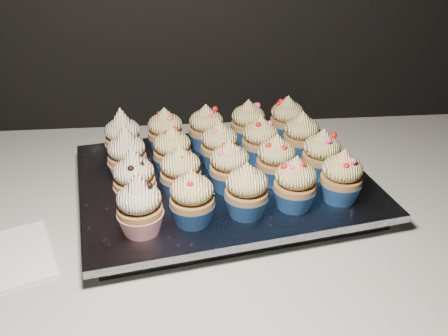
# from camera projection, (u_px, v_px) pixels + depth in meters

# --- Properties ---
(worktop) EXTENTS (2.44, 0.64, 0.04)m
(worktop) POSITION_uv_depth(u_px,v_px,m) (86.00, 214.00, 0.82)
(worktop) COLOR beige
(worktop) RESTS_ON cabinet
(baking_tray) EXTENTS (0.48, 0.39, 0.02)m
(baking_tray) POSITION_uv_depth(u_px,v_px,m) (224.00, 188.00, 0.83)
(baking_tray) COLOR black
(baking_tray) RESTS_ON worktop
(foil_lining) EXTENTS (0.52, 0.44, 0.01)m
(foil_lining) POSITION_uv_depth(u_px,v_px,m) (224.00, 180.00, 0.82)
(foil_lining) COLOR silver
(foil_lining) RESTS_ON baking_tray
(cupcake_0) EXTENTS (0.06, 0.06, 0.10)m
(cupcake_0) POSITION_uv_depth(u_px,v_px,m) (140.00, 207.00, 0.67)
(cupcake_0) COLOR red
(cupcake_0) RESTS_ON foil_lining
(cupcake_1) EXTENTS (0.06, 0.06, 0.08)m
(cupcake_1) POSITION_uv_depth(u_px,v_px,m) (192.00, 199.00, 0.69)
(cupcake_1) COLOR navy
(cupcake_1) RESTS_ON foil_lining
(cupcake_2) EXTENTS (0.06, 0.06, 0.08)m
(cupcake_2) POSITION_uv_depth(u_px,v_px,m) (247.00, 191.00, 0.70)
(cupcake_2) COLOR navy
(cupcake_2) RESTS_ON foil_lining
(cupcake_3) EXTENTS (0.06, 0.06, 0.08)m
(cupcake_3) POSITION_uv_depth(u_px,v_px,m) (295.00, 184.00, 0.72)
(cupcake_3) COLOR navy
(cupcake_3) RESTS_ON foil_lining
(cupcake_4) EXTENTS (0.06, 0.06, 0.08)m
(cupcake_4) POSITION_uv_depth(u_px,v_px,m) (341.00, 177.00, 0.74)
(cupcake_4) COLOR navy
(cupcake_4) RESTS_ON foil_lining
(cupcake_5) EXTENTS (0.06, 0.06, 0.10)m
(cupcake_5) POSITION_uv_depth(u_px,v_px,m) (134.00, 179.00, 0.73)
(cupcake_5) COLOR red
(cupcake_5) RESTS_ON foil_lining
(cupcake_6) EXTENTS (0.06, 0.06, 0.08)m
(cupcake_6) POSITION_uv_depth(u_px,v_px,m) (181.00, 173.00, 0.75)
(cupcake_6) COLOR navy
(cupcake_6) RESTS_ON foil_lining
(cupcake_7) EXTENTS (0.06, 0.06, 0.08)m
(cupcake_7) POSITION_uv_depth(u_px,v_px,m) (230.00, 167.00, 0.77)
(cupcake_7) COLOR navy
(cupcake_7) RESTS_ON foil_lining
(cupcake_8) EXTENTS (0.06, 0.06, 0.08)m
(cupcake_8) POSITION_uv_depth(u_px,v_px,m) (276.00, 161.00, 0.78)
(cupcake_8) COLOR navy
(cupcake_8) RESTS_ON foil_lining
(cupcake_9) EXTENTS (0.06, 0.06, 0.08)m
(cupcake_9) POSITION_uv_depth(u_px,v_px,m) (321.00, 155.00, 0.80)
(cupcake_9) COLOR navy
(cupcake_9) RESTS_ON foil_lining
(cupcake_10) EXTENTS (0.06, 0.06, 0.10)m
(cupcake_10) POSITION_uv_depth(u_px,v_px,m) (127.00, 155.00, 0.80)
(cupcake_10) COLOR red
(cupcake_10) RESTS_ON foil_lining
(cupcake_11) EXTENTS (0.06, 0.06, 0.08)m
(cupcake_11) POSITION_uv_depth(u_px,v_px,m) (172.00, 152.00, 0.81)
(cupcake_11) COLOR navy
(cupcake_11) RESTS_ON foil_lining
(cupcake_12) EXTENTS (0.06, 0.06, 0.08)m
(cupcake_12) POSITION_uv_depth(u_px,v_px,m) (219.00, 146.00, 0.83)
(cupcake_12) COLOR navy
(cupcake_12) RESTS_ON foil_lining
(cupcake_13) EXTENTS (0.06, 0.06, 0.08)m
(cupcake_13) POSITION_uv_depth(u_px,v_px,m) (260.00, 141.00, 0.85)
(cupcake_13) COLOR navy
(cupcake_13) RESTS_ON foil_lining
(cupcake_14) EXTENTS (0.06, 0.06, 0.08)m
(cupcake_14) POSITION_uv_depth(u_px,v_px,m) (301.00, 136.00, 0.86)
(cupcake_14) COLOR navy
(cupcake_14) RESTS_ON foil_lining
(cupcake_15) EXTENTS (0.06, 0.06, 0.10)m
(cupcake_15) POSITION_uv_depth(u_px,v_px,m) (123.00, 137.00, 0.86)
(cupcake_15) COLOR red
(cupcake_15) RESTS_ON foil_lining
(cupcake_16) EXTENTS (0.06, 0.06, 0.08)m
(cupcake_16) POSITION_uv_depth(u_px,v_px,m) (166.00, 132.00, 0.88)
(cupcake_16) COLOR navy
(cupcake_16) RESTS_ON foil_lining
(cupcake_17) EXTENTS (0.06, 0.06, 0.08)m
(cupcake_17) POSITION_uv_depth(u_px,v_px,m) (206.00, 129.00, 0.89)
(cupcake_17) COLOR navy
(cupcake_17) RESTS_ON foil_lining
(cupcake_18) EXTENTS (0.06, 0.06, 0.08)m
(cupcake_18) POSITION_uv_depth(u_px,v_px,m) (248.00, 123.00, 0.91)
(cupcake_18) COLOR navy
(cupcake_18) RESTS_ON foil_lining
(cupcake_19) EXTENTS (0.06, 0.06, 0.08)m
(cupcake_19) POSITION_uv_depth(u_px,v_px,m) (287.00, 119.00, 0.93)
(cupcake_19) COLOR navy
(cupcake_19) RESTS_ON foil_lining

